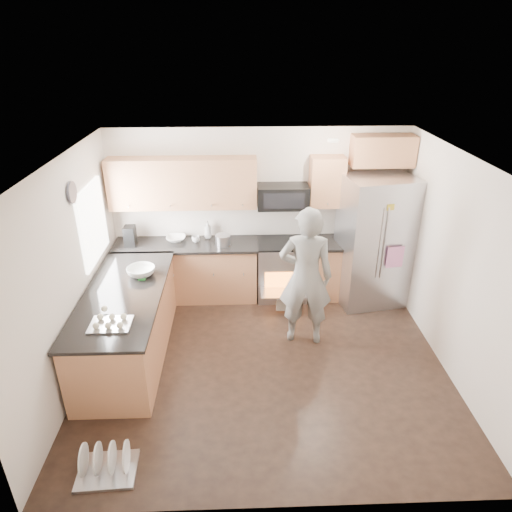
{
  "coord_description": "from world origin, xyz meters",
  "views": [
    {
      "loc": [
        -0.29,
        -4.66,
        3.78
      ],
      "look_at": [
        -0.1,
        0.5,
        1.27
      ],
      "focal_mm": 32.0,
      "sensor_mm": 36.0,
      "label": 1
    }
  ],
  "objects_px": {
    "stove_range": "(282,257)",
    "refrigerator": "(374,242)",
    "dish_rack": "(106,465)",
    "person": "(306,277)"
  },
  "relations": [
    {
      "from": "stove_range",
      "to": "refrigerator",
      "type": "height_order",
      "value": "refrigerator"
    },
    {
      "from": "stove_range",
      "to": "refrigerator",
      "type": "xyz_separation_m",
      "value": [
        1.35,
        -0.19,
        0.32
      ]
    },
    {
      "from": "stove_range",
      "to": "refrigerator",
      "type": "relative_size",
      "value": 0.9
    },
    {
      "from": "refrigerator",
      "to": "stove_range",
      "type": "bearing_deg",
      "value": 162.17
    },
    {
      "from": "stove_range",
      "to": "dish_rack",
      "type": "relative_size",
      "value": 3.14
    },
    {
      "from": "refrigerator",
      "to": "dish_rack",
      "type": "bearing_deg",
      "value": -147.01
    },
    {
      "from": "stove_range",
      "to": "dish_rack",
      "type": "bearing_deg",
      "value": -120.84
    },
    {
      "from": "person",
      "to": "dish_rack",
      "type": "relative_size",
      "value": 3.37
    },
    {
      "from": "stove_range",
      "to": "dish_rack",
      "type": "distance_m",
      "value": 3.85
    },
    {
      "from": "stove_range",
      "to": "person",
      "type": "xyz_separation_m",
      "value": [
        0.2,
        -1.19,
        0.28
      ]
    }
  ]
}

